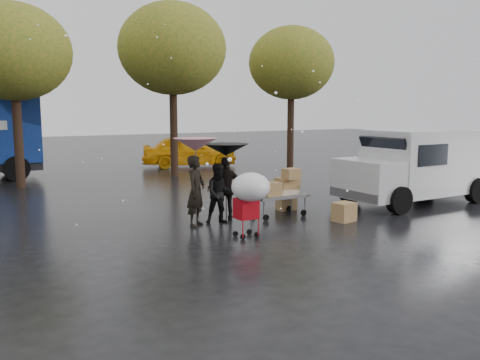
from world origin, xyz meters
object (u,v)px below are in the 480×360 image
white_van (418,164)px  person_black (226,189)px  person_pink (196,191)px  shopping_cart (250,191)px  vendor_cart (281,189)px  yellow_taxi (189,151)px

white_van → person_black: bearing=173.1°
person_pink → shopping_cart: (0.48, -1.71, 0.21)m
person_black → white_van: size_ratio=0.33×
vendor_cart → yellow_taxi: 12.05m
person_black → white_van: (6.22, -0.75, 0.35)m
vendor_cart → shopping_cart: size_ratio=1.04×
vendor_cart → shopping_cart: (-1.97, -1.63, 0.34)m
vendor_cart → yellow_taxi: yellow_taxi is taller
person_pink → person_black: bearing=-29.4°
person_pink → person_black: size_ratio=1.06×
person_pink → white_van: 7.17m
yellow_taxi → shopping_cart: bearing=-179.7°
person_black → yellow_taxi: bearing=-82.7°
vendor_cart → white_van: (4.69, -0.49, 0.43)m
person_pink → white_van: (7.14, -0.58, 0.30)m
person_black → vendor_cart: person_black is taller
person_black → vendor_cart: (1.52, -0.26, -0.08)m
person_black → yellow_taxi: person_black is taller
person_pink → person_black: person_pink is taller
person_pink → yellow_taxi: bearing=25.6°
shopping_cart → yellow_taxi: (4.76, 13.35, -0.28)m
person_black → yellow_taxi: 12.24m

